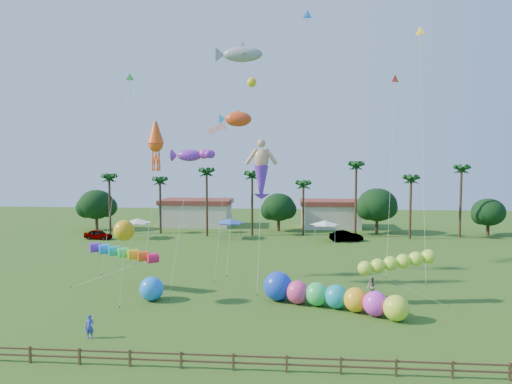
# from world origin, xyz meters

# --- Properties ---
(ground) EXTENTS (160.00, 160.00, 0.00)m
(ground) POSITION_xyz_m (0.00, 0.00, 0.00)
(ground) COLOR #285116
(ground) RESTS_ON ground
(tree_line) EXTENTS (69.46, 8.91, 11.00)m
(tree_line) POSITION_xyz_m (3.57, 44.00, 4.28)
(tree_line) COLOR #3A2819
(tree_line) RESTS_ON ground
(buildings_row) EXTENTS (35.00, 7.00, 4.00)m
(buildings_row) POSITION_xyz_m (-3.09, 50.00, 2.00)
(buildings_row) COLOR beige
(buildings_row) RESTS_ON ground
(tent_row) EXTENTS (31.00, 4.00, 0.60)m
(tent_row) POSITION_xyz_m (-6.00, 36.33, 2.75)
(tent_row) COLOR white
(tent_row) RESTS_ON ground
(fence) EXTENTS (36.12, 0.12, 1.00)m
(fence) POSITION_xyz_m (0.00, -6.00, 0.61)
(fence) COLOR brown
(fence) RESTS_ON ground
(car_a) EXTENTS (4.45, 2.43, 1.44)m
(car_a) POSITION_xyz_m (-25.78, 34.92, 0.72)
(car_a) COLOR #4C4C54
(car_a) RESTS_ON ground
(car_b) EXTENTS (4.97, 2.69, 1.55)m
(car_b) POSITION_xyz_m (11.17, 36.09, 0.78)
(car_b) COLOR #4C4C54
(car_b) RESTS_ON ground
(spectator_a) EXTENTS (0.61, 0.42, 1.60)m
(spectator_a) POSITION_xyz_m (-10.15, -2.16, 0.80)
(spectator_a) COLOR #3442B8
(spectator_a) RESTS_ON ground
(spectator_b) EXTENTS (1.04, 1.11, 1.82)m
(spectator_b) POSITION_xyz_m (10.14, 8.56, 0.91)
(spectator_b) COLOR gray
(spectator_b) RESTS_ON ground
(caterpillar_inflatable) EXTENTS (11.45, 6.83, 2.46)m
(caterpillar_inflatable) POSITION_xyz_m (6.07, 5.44, 1.03)
(caterpillar_inflatable) COLOR #E53C80
(caterpillar_inflatable) RESTS_ON ground
(blue_ball) EXTENTS (2.03, 2.03, 2.03)m
(blue_ball) POSITION_xyz_m (-8.56, 6.23, 1.02)
(blue_ball) COLOR #1C82FC
(blue_ball) RESTS_ON ground
(rainbow_tube) EXTENTS (9.80, 3.47, 3.63)m
(rainbow_tube) POSITION_xyz_m (-10.81, 8.41, 3.16)
(rainbow_tube) COLOR #F71B4C
(rainbow_tube) RESTS_ON ground
(green_worm) EXTENTS (9.94, 2.68, 3.69)m
(green_worm) POSITION_xyz_m (9.27, 6.77, 2.98)
(green_worm) COLOR #B7FA37
(green_worm) RESTS_ON ground
(orange_ball_kite) EXTENTS (1.87, 1.98, 6.99)m
(orange_ball_kite) POSITION_xyz_m (-10.42, 5.11, 6.13)
(orange_ball_kite) COLOR gold
(orange_ball_kite) RESTS_ON ground
(merman_kite) EXTENTS (2.50, 4.14, 13.33)m
(merman_kite) POSITION_xyz_m (0.37, 11.60, 10.63)
(merman_kite) COLOR tan
(merman_kite) RESTS_ON ground
(fish_kite) EXTENTS (4.34, 5.43, 16.96)m
(fish_kite) POSITION_xyz_m (-2.35, 16.34, 16.09)
(fish_kite) COLOR #E24219
(fish_kite) RESTS_ON ground
(shark_kite) EXTENTS (6.16, 7.12, 24.52)m
(shark_kite) POSITION_xyz_m (-2.26, 19.91, 23.46)
(shark_kite) COLOR #8E959B
(shark_kite) RESTS_ON ground
(squid_kite) EXTENTS (2.13, 5.13, 15.75)m
(squid_kite) POSITION_xyz_m (-10.19, 13.37, 13.41)
(squid_kite) COLOR #FC5414
(squid_kite) RESTS_ON ground
(lobster_kite) EXTENTS (4.49, 6.12, 13.10)m
(lobster_kite) POSITION_xyz_m (-6.25, 10.85, 12.31)
(lobster_kite) COLOR purple
(lobster_kite) RESTS_ON ground
(delta_kite_red) EXTENTS (2.04, 4.83, 21.06)m
(delta_kite_red) POSITION_xyz_m (14.19, 19.77, 19.98)
(delta_kite_red) COLOR #FD391C
(delta_kite_red) RESTS_ON ground
(delta_kite_yellow) EXTENTS (1.07, 5.24, 25.47)m
(delta_kite_yellow) POSITION_xyz_m (16.10, 17.60, 24.28)
(delta_kite_yellow) COLOR yellow
(delta_kite_yellow) RESTS_ON ground
(delta_kite_green) EXTENTS (2.46, 4.57, 21.36)m
(delta_kite_green) POSITION_xyz_m (-14.56, 18.31, 20.26)
(delta_kite_green) COLOR green
(delta_kite_green) RESTS_ON ground
(delta_kite_blue) EXTENTS (1.12, 3.58, 27.70)m
(delta_kite_blue) POSITION_xyz_m (4.75, 18.70, 26.34)
(delta_kite_blue) COLOR #1B7AF5
(delta_kite_blue) RESTS_ON ground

